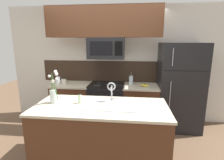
% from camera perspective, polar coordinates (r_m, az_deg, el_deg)
% --- Properties ---
extents(ground_plane, '(10.00, 10.00, 0.00)m').
position_cam_1_polar(ground_plane, '(3.33, -3.94, -20.85)').
color(ground_plane, brown).
extents(rear_partition, '(5.20, 0.10, 2.60)m').
position_cam_1_polar(rear_partition, '(4.05, 3.17, 5.00)').
color(rear_partition, silver).
rests_on(rear_partition, ground).
extents(splash_band, '(3.09, 0.01, 0.48)m').
position_cam_1_polar(splash_band, '(4.05, -1.14, 2.85)').
color(splash_band, '#332319').
rests_on(splash_band, rear_partition).
extents(back_counter_left, '(0.84, 0.65, 0.91)m').
position_cam_1_polar(back_counter_left, '(4.10, -12.73, -7.39)').
color(back_counter_left, '#4C2B19').
rests_on(back_counter_left, ground).
extents(back_counter_right, '(0.75, 0.65, 0.91)m').
position_cam_1_polar(back_counter_right, '(3.89, 9.23, -8.32)').
color(back_counter_right, '#4C2B19').
rests_on(back_counter_right, ground).
extents(stove_range, '(0.76, 0.64, 0.93)m').
position_cam_1_polar(stove_range, '(3.92, -1.71, -7.93)').
color(stove_range, black).
rests_on(stove_range, ground).
extents(microwave, '(0.74, 0.40, 0.43)m').
position_cam_1_polar(microwave, '(3.65, -1.89, 10.35)').
color(microwave, black).
extents(upper_cabinet_band, '(2.28, 0.34, 0.60)m').
position_cam_1_polar(upper_cabinet_band, '(3.65, -2.78, 18.44)').
color(upper_cabinet_band, '#4C2B19').
extents(refrigerator, '(0.86, 0.74, 1.80)m').
position_cam_1_polar(refrigerator, '(3.90, 21.09, -2.09)').
color(refrigerator, black).
rests_on(refrigerator, ground).
extents(storage_jar_tall, '(0.09, 0.09, 0.15)m').
position_cam_1_polar(storage_jar_tall, '(4.04, -17.26, -0.09)').
color(storage_jar_tall, silver).
rests_on(storage_jar_tall, back_counter_left).
extents(storage_jar_medium, '(0.10, 0.10, 0.12)m').
position_cam_1_polar(storage_jar_medium, '(4.04, -15.42, -0.21)').
color(storage_jar_medium, silver).
rests_on(storage_jar_medium, back_counter_left).
extents(banana_bunch, '(0.19, 0.12, 0.08)m').
position_cam_1_polar(banana_bunch, '(3.70, 10.61, -1.76)').
color(banana_bunch, yellow).
rests_on(banana_bunch, back_counter_right).
extents(french_press, '(0.09, 0.09, 0.27)m').
position_cam_1_polar(french_press, '(3.78, 6.23, -0.08)').
color(french_press, silver).
rests_on(french_press, back_counter_right).
extents(island_counter, '(1.96, 0.90, 0.91)m').
position_cam_1_polar(island_counter, '(2.79, -3.55, -17.10)').
color(island_counter, '#4C2B19').
rests_on(island_counter, ground).
extents(kitchen_sink, '(0.76, 0.44, 0.16)m').
position_cam_1_polar(kitchen_sink, '(2.60, -0.74, -9.89)').
color(kitchen_sink, '#ADAFB5').
rests_on(kitchen_sink, island_counter).
extents(sink_faucet, '(0.14, 0.14, 0.31)m').
position_cam_1_polar(sink_faucet, '(2.72, -0.18, -2.93)').
color(sink_faucet, '#B7BABF').
rests_on(sink_faucet, island_counter).
extents(dish_soap_bottle, '(0.06, 0.05, 0.16)m').
position_cam_1_polar(dish_soap_bottle, '(2.71, -10.48, -6.05)').
color(dish_soap_bottle, beige).
rests_on(dish_soap_bottle, island_counter).
extents(flower_vase, '(0.17, 0.16, 0.50)m').
position_cam_1_polar(flower_vase, '(2.79, -18.54, -4.20)').
color(flower_vase, silver).
rests_on(flower_vase, island_counter).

